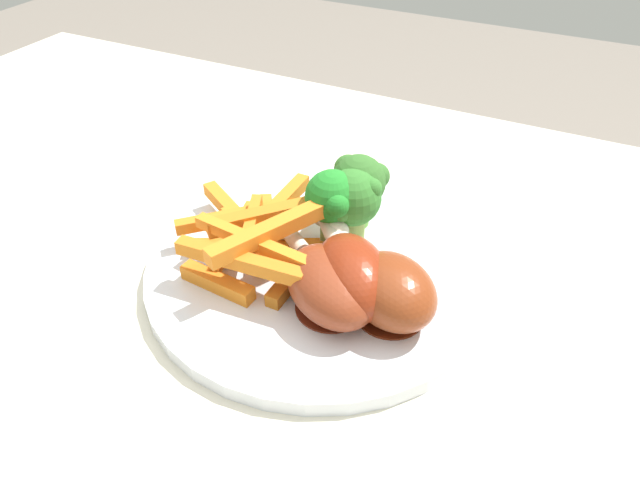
{
  "coord_description": "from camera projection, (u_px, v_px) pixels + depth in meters",
  "views": [
    {
      "loc": [
        0.19,
        -0.29,
        1.02
      ],
      "look_at": [
        0.03,
        0.01,
        0.76
      ],
      "focal_mm": 32.8,
      "sensor_mm": 36.0,
      "label": 1
    }
  ],
  "objects": [
    {
      "name": "chicken_drumstick_near",
      "position": [
        328.0,
        283.0,
        0.4
      ],
      "size": [
        0.12,
        0.1,
        0.04
      ],
      "color": "#5F2011",
      "rests_on": "dinner_plate"
    },
    {
      "name": "chicken_drumstick_far",
      "position": [
        351.0,
        273.0,
        0.4
      ],
      "size": [
        0.11,
        0.12,
        0.05
      ],
      "color": "#5E180A",
      "rests_on": "dinner_plate"
    },
    {
      "name": "dining_table",
      "position": [
        280.0,
        365.0,
        0.53
      ],
      "size": [
        1.15,
        0.69,
        0.72
      ],
      "color": "silver",
      "rests_on": "ground_plane"
    },
    {
      "name": "broccoli_floret_middle",
      "position": [
        335.0,
        199.0,
        0.45
      ],
      "size": [
        0.05,
        0.04,
        0.06
      ],
      "color": "#82A65A",
      "rests_on": "dinner_plate"
    },
    {
      "name": "carrot_fries_pile",
      "position": [
        255.0,
        235.0,
        0.44
      ],
      "size": [
        0.14,
        0.14,
        0.05
      ],
      "color": "orange",
      "rests_on": "dinner_plate"
    },
    {
      "name": "broccoli_floret_back",
      "position": [
        351.0,
        199.0,
        0.45
      ],
      "size": [
        0.05,
        0.05,
        0.06
      ],
      "color": "#8CA84D",
      "rests_on": "dinner_plate"
    },
    {
      "name": "chicken_drumstick_extra",
      "position": [
        388.0,
        287.0,
        0.39
      ],
      "size": [
        0.12,
        0.1,
        0.04
      ],
      "color": "#5A1F0D",
      "rests_on": "dinner_plate"
    },
    {
      "name": "dinner_plate",
      "position": [
        320.0,
        266.0,
        0.45
      ],
      "size": [
        0.27,
        0.27,
        0.01
      ],
      "primitive_type": "cylinder",
      "color": "silver",
      "rests_on": "dining_table"
    },
    {
      "name": "broccoli_floret_front",
      "position": [
        358.0,
        182.0,
        0.46
      ],
      "size": [
        0.04,
        0.05,
        0.06
      ],
      "color": "#76BB4B",
      "rests_on": "dinner_plate"
    }
  ]
}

